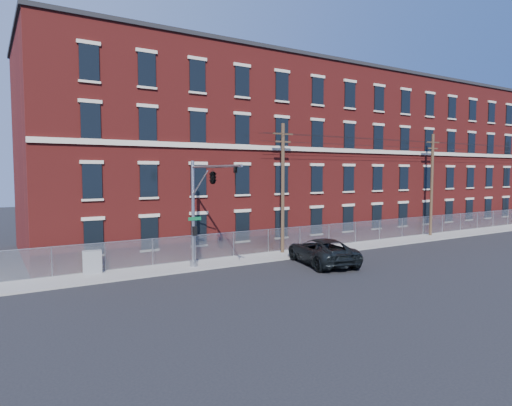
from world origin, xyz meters
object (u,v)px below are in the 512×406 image
object	(u,v)px
utility_pole_near	(283,186)
pickup_truck	(322,251)
utility_cabinet	(92,262)
traffic_signal_mast	(208,188)

from	to	relation	value
utility_pole_near	pickup_truck	bearing A→B (deg)	-88.52
utility_cabinet	pickup_truck	bearing A→B (deg)	-11.13
utility_pole_near	pickup_truck	size ratio (longest dim) A/B	1.54
pickup_truck	utility_cabinet	size ratio (longest dim) A/B	4.63
utility_pole_near	pickup_truck	world-z (taller)	utility_pole_near
utility_pole_near	utility_cabinet	xyz separation A→B (m)	(-14.14, 0.40, -4.52)
traffic_signal_mast	utility_cabinet	xyz separation A→B (m)	(-6.14, 3.82, -4.57)
traffic_signal_mast	utility_pole_near	xyz separation A→B (m)	(8.00, 3.42, -0.05)
utility_pole_near	utility_cabinet	size ratio (longest dim) A/B	7.13
traffic_signal_mast	pickup_truck	world-z (taller)	traffic_signal_mast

